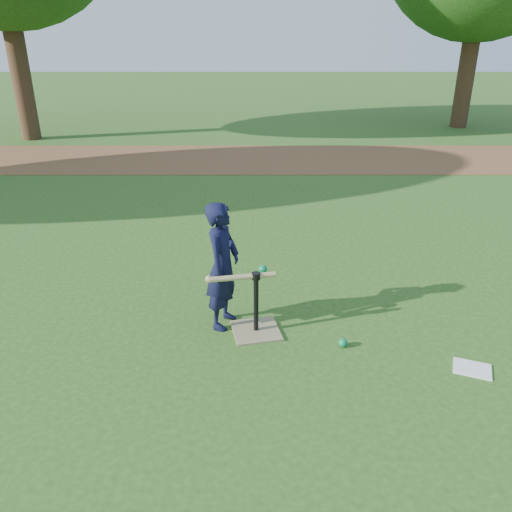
{
  "coord_description": "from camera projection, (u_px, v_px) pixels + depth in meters",
  "views": [
    {
      "loc": [
        0.16,
        -3.9,
        2.55
      ],
      "look_at": [
        0.17,
        0.43,
        0.65
      ],
      "focal_mm": 35.0,
      "sensor_mm": 36.0,
      "label": 1
    }
  ],
  "objects": [
    {
      "name": "dirt_strip",
      "position": [
        248.0,
        159.0,
        11.46
      ],
      "size": [
        24.0,
        3.0,
        0.01
      ],
      "primitive_type": "cube",
      "color": "brown",
      "rests_on": "ground"
    },
    {
      "name": "wiffle_ball_ground",
      "position": [
        343.0,
        343.0,
        4.47
      ],
      "size": [
        0.08,
        0.08,
        0.08
      ],
      "primitive_type": "sphere",
      "color": "#0B7E43",
      "rests_on": "ground"
    },
    {
      "name": "batting_tee",
      "position": [
        256.0,
        322.0,
        4.67
      ],
      "size": [
        0.51,
        0.51,
        0.61
      ],
      "color": "#8C8059",
      "rests_on": "ground"
    },
    {
      "name": "swing_action",
      "position": [
        243.0,
        276.0,
        4.48
      ],
      "size": [
        0.63,
        0.24,
        0.1
      ],
      "color": "tan",
      "rests_on": "ground"
    },
    {
      "name": "child",
      "position": [
        223.0,
        266.0,
        4.61
      ],
      "size": [
        0.41,
        0.51,
        1.23
      ],
      "primitive_type": "imported",
      "rotation": [
        0.0,
        0.0,
        1.27
      ],
      "color": "black",
      "rests_on": "ground"
    },
    {
      "name": "ground",
      "position": [
        238.0,
        339.0,
        4.59
      ],
      "size": [
        80.0,
        80.0,
        0.0
      ],
      "primitive_type": "plane",
      "color": "#285116",
      "rests_on": "ground"
    },
    {
      "name": "clipboard",
      "position": [
        472.0,
        369.0,
        4.18
      ],
      "size": [
        0.36,
        0.32,
        0.01
      ],
      "primitive_type": "cube",
      "rotation": [
        0.0,
        0.0,
        -0.38
      ],
      "color": "white",
      "rests_on": "ground"
    }
  ]
}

